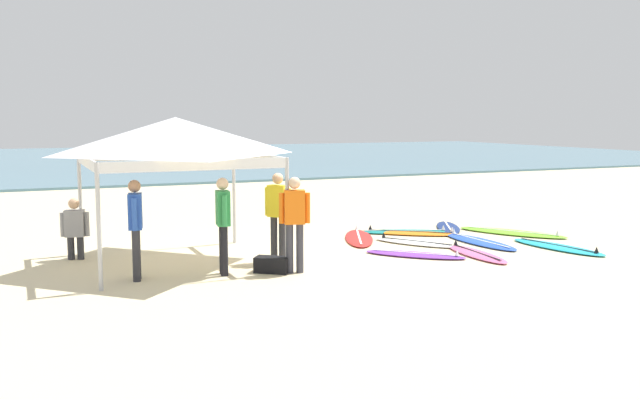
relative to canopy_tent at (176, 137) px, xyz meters
name	(u,v)px	position (x,y,z in m)	size (l,w,h in m)	color
ground_plane	(319,257)	(2.64, -0.63, -2.39)	(80.00, 80.00, 0.00)	beige
sea	(106,160)	(2.64, 32.90, -2.34)	(80.00, 36.00, 0.10)	#568499
canopy_tent	(176,137)	(0.00, 0.00, 0.00)	(3.31, 3.31, 2.75)	#B7B7BC
surfboard_orange	(409,233)	(5.68, 0.99, -2.35)	(2.16, 1.88, 0.19)	orange
surfboard_lime	(512,232)	(7.94, 0.02, -2.35)	(1.91, 2.60, 0.19)	#7AD12D
surfboard_purple	(415,254)	(4.44, -1.30, -2.35)	(1.82, 1.83, 0.19)	purple
surfboard_blue	(479,241)	(6.49, -0.64, -2.35)	(0.66, 2.33, 0.19)	blue
surfboard_pink	(476,254)	(5.59, -1.73, -2.35)	(0.71, 2.03, 0.19)	pink
surfboard_navy	(448,227)	(6.98, 1.25, -2.35)	(1.41, 1.99, 0.19)	navy
surfboard_red	(359,238)	(4.28, 0.84, -2.35)	(1.49, 2.32, 0.19)	red
surfboard_teal	(405,232)	(5.70, 1.16, -2.35)	(2.31, 1.40, 0.19)	#19847F
surfboard_cyan	(558,247)	(7.61, -1.83, -2.35)	(0.94, 2.36, 0.19)	#23B2CC
surfboard_white	(416,242)	(5.15, -0.18, -2.35)	(1.50, 1.94, 0.19)	white
person_orange	(295,218)	(1.70, -1.67, -1.40)	(0.53, 0.32, 1.71)	#383842
person_yellow	(278,211)	(1.74, -0.73, -1.40)	(0.40, 0.44, 1.71)	#2D2D33
person_green	(223,219)	(0.51, -1.30, -1.40)	(0.27, 0.54, 1.71)	black
person_blue	(135,223)	(-0.95, -1.10, -1.40)	(0.29, 0.54, 1.71)	#2D2D33
person_grey	(75,226)	(-1.75, 1.14, -1.73)	(0.53, 0.32, 1.20)	#2D2D33
gear_bag_near_tent	(272,265)	(1.34, -1.48, -2.25)	(0.60, 0.32, 0.28)	black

